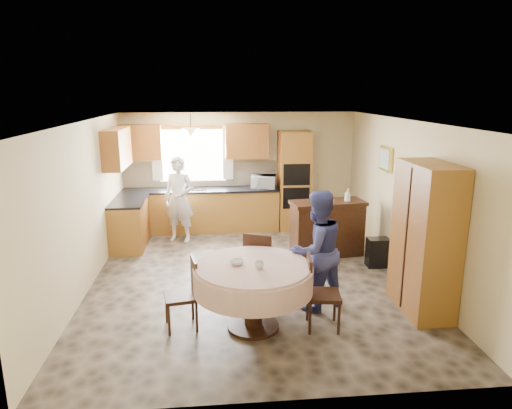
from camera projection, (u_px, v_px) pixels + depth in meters
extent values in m
cube|color=#6D5D4C|center=(251.00, 279.00, 7.34)|extent=(5.00, 6.00, 0.01)
cube|color=white|center=(251.00, 121.00, 6.73)|extent=(5.00, 6.00, 0.01)
cube|color=#CAB682|center=(240.00, 170.00, 9.93)|extent=(5.00, 0.02, 2.50)
cube|color=#CAB682|center=(279.00, 282.00, 4.14)|extent=(5.00, 0.02, 2.50)
cube|color=#CAB682|center=(85.00, 207.00, 6.80)|extent=(0.02, 6.00, 2.50)
cube|color=#CAB682|center=(407.00, 200.00, 7.27)|extent=(0.02, 6.00, 2.50)
cube|color=white|center=(193.00, 155.00, 9.74)|extent=(1.40, 0.03, 1.10)
cube|color=white|center=(157.00, 154.00, 9.61)|extent=(0.22, 0.02, 1.15)
cube|color=white|center=(228.00, 153.00, 9.75)|extent=(0.22, 0.02, 1.15)
cube|color=#BD8632|center=(201.00, 211.00, 9.76)|extent=(3.30, 0.60, 0.88)
cube|color=black|center=(200.00, 190.00, 9.65)|extent=(3.30, 0.64, 0.04)
cube|color=#BD8632|center=(130.00, 224.00, 8.77)|extent=(0.60, 1.20, 0.88)
cube|color=black|center=(128.00, 201.00, 8.66)|extent=(0.64, 1.20, 0.04)
cube|color=beige|center=(200.00, 174.00, 9.86)|extent=(3.30, 0.02, 0.55)
cube|color=#A46529|center=(141.00, 142.00, 9.42)|extent=(0.85, 0.33, 0.72)
cube|color=#A46529|center=(247.00, 141.00, 9.63)|extent=(0.90, 0.33, 0.72)
cube|color=#A46529|center=(117.00, 148.00, 8.40)|extent=(0.33, 1.20, 0.72)
cube|color=#BD8632|center=(294.00, 181.00, 9.79)|extent=(0.66, 0.62, 2.12)
cube|color=black|center=(297.00, 175.00, 9.44)|extent=(0.56, 0.01, 0.45)
cube|color=black|center=(296.00, 198.00, 9.56)|extent=(0.56, 0.01, 0.45)
cone|color=beige|center=(191.00, 133.00, 9.15)|extent=(0.36, 0.36, 0.18)
cube|color=#371C0F|center=(327.00, 230.00, 8.30)|extent=(1.39, 0.73, 0.95)
cube|color=black|center=(378.00, 252.00, 7.80)|extent=(0.37, 0.27, 0.50)
cube|color=#BD8632|center=(425.00, 239.00, 6.07)|extent=(0.53, 1.07, 2.04)
cylinder|color=#371C0F|center=(253.00, 299.00, 5.73)|extent=(0.22, 0.22, 0.78)
cylinder|color=#371C0F|center=(253.00, 326.00, 5.82)|extent=(0.66, 0.66, 0.04)
cylinder|color=beige|center=(253.00, 267.00, 5.63)|extent=(1.43, 1.43, 0.05)
cylinder|color=beige|center=(253.00, 279.00, 5.66)|extent=(1.49, 1.49, 0.31)
cube|color=#371C0F|center=(181.00, 297.00, 5.73)|extent=(0.46, 0.46, 0.05)
cube|color=#371C0F|center=(194.00, 276.00, 5.71)|extent=(0.11, 0.38, 0.47)
cylinder|color=#371C0F|center=(166.00, 320.00, 5.60)|extent=(0.03, 0.03, 0.41)
cylinder|color=#371C0F|center=(194.00, 318.00, 5.63)|extent=(0.03, 0.03, 0.41)
cylinder|color=#371C0F|center=(169.00, 307.00, 5.93)|extent=(0.03, 0.03, 0.41)
cylinder|color=#371C0F|center=(195.00, 306.00, 5.96)|extent=(0.03, 0.03, 0.41)
cube|color=#371C0F|center=(261.00, 266.00, 6.64)|extent=(0.57, 0.57, 0.05)
cube|color=#371C0F|center=(257.00, 252.00, 6.39)|extent=(0.39, 0.20, 0.51)
cylinder|color=#371C0F|center=(250.00, 287.00, 6.50)|extent=(0.04, 0.04, 0.44)
cylinder|color=#371C0F|center=(275.00, 286.00, 6.54)|extent=(0.04, 0.04, 0.44)
cylinder|color=#371C0F|center=(248.00, 276.00, 6.86)|extent=(0.04, 0.04, 0.44)
cylinder|color=#371C0F|center=(272.00, 276.00, 6.90)|extent=(0.04, 0.04, 0.44)
cube|color=#371C0F|center=(323.00, 295.00, 5.72)|extent=(0.46, 0.46, 0.05)
cube|color=#371C0F|center=(309.00, 275.00, 5.66)|extent=(0.08, 0.40, 0.49)
cylinder|color=#371C0F|center=(312.00, 319.00, 5.59)|extent=(0.04, 0.04, 0.42)
cylinder|color=#371C0F|center=(340.00, 318.00, 5.62)|extent=(0.04, 0.04, 0.42)
cylinder|color=#371C0F|center=(306.00, 306.00, 5.93)|extent=(0.04, 0.04, 0.42)
cylinder|color=#371C0F|center=(333.00, 305.00, 5.97)|extent=(0.04, 0.04, 0.42)
cube|color=gold|center=(386.00, 159.00, 8.04)|extent=(0.05, 0.52, 0.43)
cube|color=silver|center=(384.00, 159.00, 8.04)|extent=(0.01, 0.43, 0.34)
imported|color=silver|center=(263.00, 182.00, 9.69)|extent=(0.56, 0.43, 0.28)
imported|color=silver|center=(179.00, 199.00, 9.01)|extent=(0.72, 0.58, 1.70)
imported|color=navy|center=(317.00, 250.00, 6.18)|extent=(1.00, 0.90, 1.67)
imported|color=#B2B2B2|center=(315.00, 203.00, 8.16)|extent=(0.26, 0.26, 0.05)
imported|color=silver|center=(348.00, 196.00, 8.19)|extent=(0.12, 0.12, 0.29)
imported|color=#B2B2B2|center=(259.00, 265.00, 5.50)|extent=(0.14, 0.14, 0.09)
imported|color=#B2B2B2|center=(237.00, 262.00, 5.63)|extent=(0.23, 0.23, 0.05)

